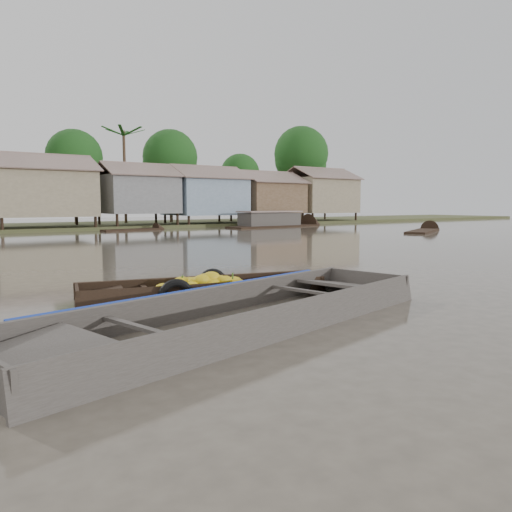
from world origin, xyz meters
TOP-DOWN VIEW (x-y plane):
  - ground at (0.00, 0.00)m, footprint 120.00×120.00m
  - riverbank at (3.03, 31.86)m, footprint 120.00×12.47m
  - banana_boat at (-0.44, 1.04)m, footprint 5.18×2.37m
  - viewer_boat at (-1.17, -1.53)m, footprint 7.95×3.66m
  - distant_boats at (12.54, 24.01)m, footprint 47.28×15.99m

SIDE VIEW (x-z plane):
  - ground at x=0.00m, z-range 0.00..0.00m
  - viewer_boat at x=-1.17m, z-range -0.24..0.37m
  - banana_boat at x=-0.44m, z-range -0.25..0.48m
  - distant_boats at x=12.54m, z-range -0.48..0.89m
  - riverbank at x=3.03m, z-range -2.04..8.18m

